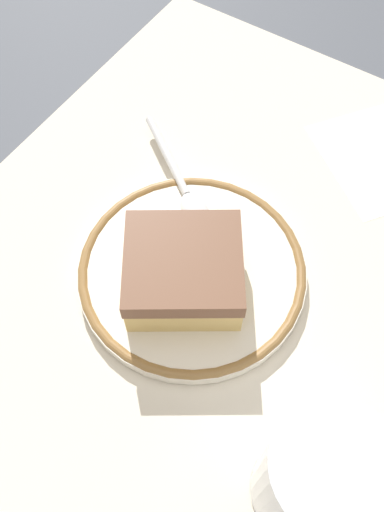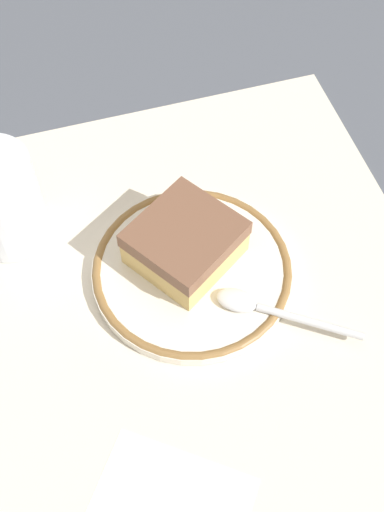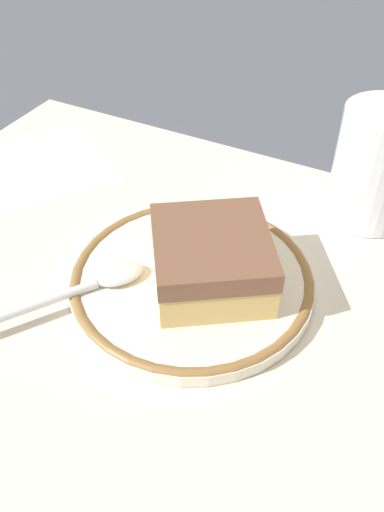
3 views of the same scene
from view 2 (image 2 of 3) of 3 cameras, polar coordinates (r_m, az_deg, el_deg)
name	(u,v)px [view 2 (image 2 of 3)]	position (r m, az deg, el deg)	size (l,w,h in m)	color
ground_plane	(210,309)	(0.59, 1.60, -4.58)	(2.40, 2.40, 0.00)	#4C515B
placemat	(210,308)	(0.59, 1.60, -4.54)	(0.51, 0.41, 0.00)	beige
plate	(192,270)	(0.60, 0.00, -1.23)	(0.18, 0.18, 0.01)	silver
cake_slice	(185,242)	(0.59, -0.60, 1.18)	(0.12, 0.12, 0.04)	#DBB76B
spoon	(264,308)	(0.58, 6.23, -4.51)	(0.09, 0.12, 0.01)	silver
cup	(2,204)	(0.62, -16.14, 4.32)	(0.07, 0.07, 0.10)	silver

